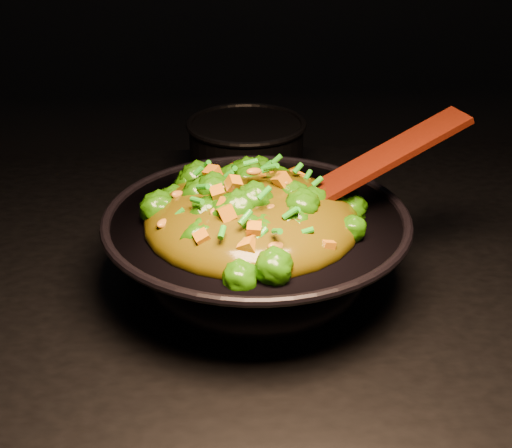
{
  "coord_description": "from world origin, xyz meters",
  "views": [
    {
      "loc": [
        -0.13,
        -0.9,
        1.45
      ],
      "look_at": [
        -0.07,
        -0.06,
        1.0
      ],
      "focal_mm": 50.0,
      "sensor_mm": 36.0,
      "label": 1
    }
  ],
  "objects": [
    {
      "name": "back_pot",
      "position": [
        -0.06,
        0.29,
        0.96
      ],
      "size": [
        0.23,
        0.23,
        0.12
      ],
      "primitive_type": "cylinder",
      "rotation": [
        0.0,
        0.0,
        0.14
      ],
      "color": "black",
      "rests_on": "stovetop"
    },
    {
      "name": "spatula",
      "position": [
        0.06,
        -0.06,
        1.07
      ],
      "size": [
        0.32,
        0.14,
        0.13
      ],
      "primitive_type": "cube",
      "rotation": [
        0.0,
        -0.38,
        0.28
      ],
      "color": "#3D1107",
      "rests_on": "wok"
    },
    {
      "name": "stir_fry",
      "position": [
        -0.08,
        -0.09,
        1.06
      ],
      "size": [
        0.33,
        0.33,
        0.1
      ],
      "primitive_type": null,
      "rotation": [
        0.0,
        0.0,
        -0.22
      ],
      "color": "#236507",
      "rests_on": "wok"
    },
    {
      "name": "wok",
      "position": [
        -0.07,
        -0.07,
        0.96
      ],
      "size": [
        0.53,
        0.53,
        0.11
      ],
      "primitive_type": null,
      "rotation": [
        0.0,
        0.0,
        -0.43
      ],
      "color": "black",
      "rests_on": "stovetop"
    }
  ]
}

